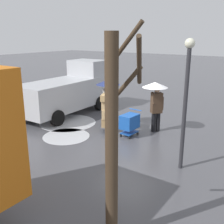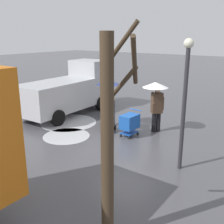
% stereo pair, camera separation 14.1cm
% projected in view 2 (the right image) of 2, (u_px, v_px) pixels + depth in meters
% --- Properties ---
extents(ground_plane, '(90.00, 90.00, 0.00)m').
position_uv_depth(ground_plane, '(127.00, 132.00, 11.31)').
color(ground_plane, '#4C4C51').
extents(slush_patch_near_cluster, '(2.60, 2.60, 0.01)m').
position_uv_depth(slush_patch_near_cluster, '(68.00, 122.00, 12.56)').
color(slush_patch_near_cluster, silver).
rests_on(slush_patch_near_cluster, ground).
extents(slush_patch_under_van, '(1.88, 1.88, 0.01)m').
position_uv_depth(slush_patch_under_van, '(66.00, 136.00, 10.88)').
color(slush_patch_under_van, silver).
rests_on(slush_patch_under_van, ground).
extents(cargo_van_parked_right, '(2.31, 5.39, 2.60)m').
position_uv_depth(cargo_van_parked_right, '(70.00, 90.00, 13.85)').
color(cargo_van_parked_right, '#B7BABF').
rests_on(cargo_van_parked_right, ground).
extents(shopping_cart_vendor, '(0.59, 0.85, 1.02)m').
position_uv_depth(shopping_cart_vendor, '(130.00, 122.00, 10.76)').
color(shopping_cart_vendor, '#1951B2').
rests_on(shopping_cart_vendor, ground).
extents(hand_dolly_boxes, '(0.72, 0.83, 1.61)m').
position_uv_depth(hand_dolly_boxes, '(108.00, 110.00, 11.12)').
color(hand_dolly_boxes, '#515156').
rests_on(hand_dolly_boxes, ground).
extents(pedestrian_pink_side, '(1.04, 1.04, 2.15)m').
position_uv_depth(pedestrian_pink_side, '(156.00, 95.00, 10.94)').
color(pedestrian_pink_side, black).
rests_on(pedestrian_pink_side, ground).
extents(pedestrian_black_side, '(1.04, 1.04, 2.15)m').
position_uv_depth(pedestrian_black_side, '(108.00, 91.00, 11.60)').
color(pedestrian_black_side, black).
rests_on(pedestrian_black_side, ground).
extents(bare_tree_near, '(1.05, 0.90, 4.19)m').
position_uv_depth(bare_tree_near, '(109.00, 139.00, 4.85)').
color(bare_tree_near, '#423323').
rests_on(bare_tree_near, ground).
extents(street_lamp, '(0.28, 0.28, 3.86)m').
position_uv_depth(street_lamp, '(185.00, 92.00, 7.60)').
color(street_lamp, '#2D2D33').
rests_on(street_lamp, ground).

